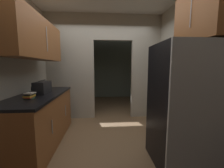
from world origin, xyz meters
The scene contains 10 objects.
ground centered at (0.00, 0.00, 0.00)m, with size 20.00×20.00×0.00m, color brown.
kitchen_partition centered at (-0.08, 1.39, 1.51)m, with size 3.06×0.12×2.79m.
adjoining_room_shell centered at (0.00, 3.23, 1.39)m, with size 3.06×2.75×2.79m.
kitchen_flank_right centered at (1.58, -0.56, 1.39)m, with size 0.10×3.89×2.79m, color #ADA899.
refrigerator centered at (1.10, -0.59, 0.86)m, with size 0.84×0.78×1.73m.
lower_cabinet_run centered at (-1.18, 0.09, 0.46)m, with size 0.69×1.83×0.93m.
upper_cabinet_counterside centered at (-1.18, 0.09, 1.88)m, with size 0.36×1.65×0.69m.
upper_cabinet_fridgeside centered at (1.35, -0.49, 2.26)m, with size 0.36×0.92×1.01m.
boombox centered at (-1.16, 0.17, 1.04)m, with size 0.21×0.39×0.25m.
book_stack centered at (-1.18, -0.25, 0.97)m, with size 0.15×0.17×0.09m.
Camera 1 is at (-0.07, -2.42, 1.41)m, focal length 22.21 mm.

